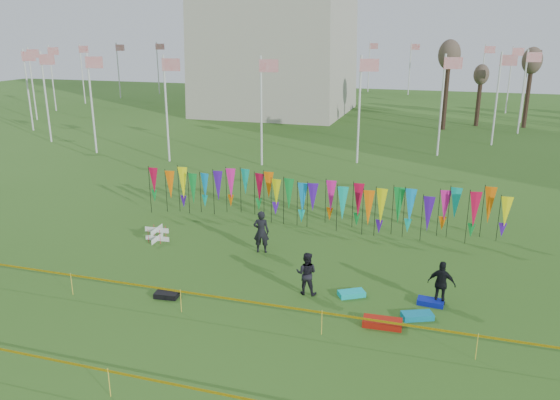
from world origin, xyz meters
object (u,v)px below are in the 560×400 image
(kite_bag_blue, at_px, (430,302))
(kite_bag_teal, at_px, (417,316))
(person_left, at_px, (261,232))
(person_mid, at_px, (306,273))
(person_right, at_px, (442,284))
(kite_bag_turquoise, at_px, (352,294))
(kite_bag_red, at_px, (382,323))
(box_kite, at_px, (157,234))
(kite_bag_black, at_px, (167,295))

(kite_bag_blue, bearing_deg, kite_bag_teal, -108.51)
(person_left, height_order, person_mid, person_left)
(person_right, distance_m, kite_bag_turquoise, 3.34)
(person_mid, relative_size, person_right, 0.99)
(kite_bag_blue, relative_size, kite_bag_red, 0.71)
(box_kite, xyz_separation_m, kite_bag_black, (3.24, -5.07, -0.25))
(person_mid, bearing_deg, kite_bag_teal, 168.86)
(kite_bag_red, relative_size, kite_bag_black, 1.49)
(person_mid, bearing_deg, kite_bag_blue, -175.59)
(kite_bag_black, bearing_deg, kite_bag_blue, 13.82)
(kite_bag_turquoise, bearing_deg, kite_bag_red, -53.41)
(person_mid, relative_size, kite_bag_teal, 1.58)
(box_kite, height_order, person_right, person_right)
(kite_bag_black, height_order, kite_bag_teal, same)
(person_right, bearing_deg, kite_bag_black, 22.13)
(box_kite, height_order, person_left, person_left)
(kite_bag_turquoise, bearing_deg, person_right, 4.99)
(person_right, relative_size, kite_bag_blue, 1.82)
(box_kite, relative_size, person_mid, 0.41)
(person_right, xyz_separation_m, kite_bag_teal, (-0.73, -1.28, -0.75))
(box_kite, bearing_deg, person_right, -11.25)
(person_mid, distance_m, kite_bag_red, 3.56)
(box_kite, bearing_deg, person_mid, -21.29)
(box_kite, relative_size, kite_bag_teal, 0.65)
(person_right, bearing_deg, kite_bag_turquoise, 13.27)
(box_kite, height_order, kite_bag_turquoise, box_kite)
(person_left, xyz_separation_m, kite_bag_black, (-1.99, -5.25, -0.88))
(kite_bag_blue, relative_size, kite_bag_teal, 0.88)
(kite_bag_teal, bearing_deg, person_right, 60.40)
(kite_bag_red, relative_size, kite_bag_teal, 1.23)
(kite_bag_blue, distance_m, kite_bag_teal, 1.26)
(person_right, height_order, kite_bag_turquoise, person_right)
(box_kite, bearing_deg, person_left, 2.01)
(kite_bag_teal, bearing_deg, kite_bag_blue, 71.49)
(kite_bag_red, bearing_deg, kite_bag_teal, 38.36)
(box_kite, relative_size, person_left, 0.35)
(kite_bag_red, distance_m, kite_bag_black, 8.10)
(person_mid, bearing_deg, kite_bag_black, 18.68)
(person_mid, bearing_deg, person_left, -50.34)
(box_kite, relative_size, person_right, 0.41)
(person_left, distance_m, kite_bag_blue, 8.19)
(person_left, xyz_separation_m, kite_bag_turquoise, (4.70, -3.09, -0.89))
(kite_bag_blue, xyz_separation_m, kite_bag_black, (-9.61, -2.36, 0.00))
(person_mid, bearing_deg, box_kite, -23.07)
(person_left, bearing_deg, kite_bag_blue, 147.24)
(kite_bag_turquoise, xyz_separation_m, kite_bag_teal, (2.51, -1.00, 0.00))
(person_left, distance_m, kite_bag_black, 5.69)
(box_kite, bearing_deg, kite_bag_turquoise, -16.28)
(kite_bag_red, height_order, kite_bag_black, kite_bag_red)
(kite_bag_teal, bearing_deg, kite_bag_black, -172.78)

